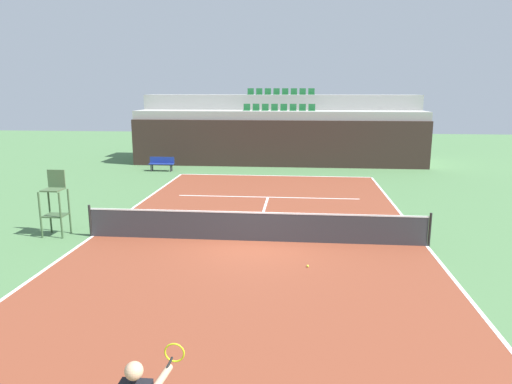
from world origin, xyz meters
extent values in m
plane|color=#477042|center=(0.00, 0.00, 0.00)|extent=(80.00, 80.00, 0.00)
cube|color=brown|center=(0.00, 0.00, 0.01)|extent=(11.00, 24.00, 0.01)
cube|color=white|center=(0.00, 11.95, 0.01)|extent=(11.00, 0.10, 0.00)
cube|color=white|center=(-5.45, 0.00, 0.01)|extent=(0.10, 24.00, 0.00)
cube|color=white|center=(5.45, 0.00, 0.01)|extent=(0.10, 24.00, 0.00)
cube|color=white|center=(0.00, 6.40, 0.01)|extent=(8.26, 0.10, 0.00)
cube|color=white|center=(0.00, 3.20, 0.01)|extent=(0.10, 6.40, 0.00)
cube|color=#33231E|center=(0.00, 15.20, 1.48)|extent=(18.86, 0.30, 2.95)
cube|color=#9E9E99|center=(0.00, 16.55, 1.75)|extent=(18.86, 2.40, 3.49)
cube|color=#9E9E99|center=(0.00, 18.95, 2.25)|extent=(18.86, 2.40, 4.49)
cube|color=#1E6633|center=(-2.13, 16.55, 3.51)|extent=(0.44, 0.44, 0.04)
cube|color=#1E6633|center=(-2.13, 16.75, 3.73)|extent=(0.44, 0.04, 0.40)
cube|color=#1E6633|center=(-1.52, 16.55, 3.51)|extent=(0.44, 0.44, 0.04)
cube|color=#1E6633|center=(-1.52, 16.75, 3.73)|extent=(0.44, 0.04, 0.40)
cube|color=#1E6633|center=(-0.91, 16.55, 3.51)|extent=(0.44, 0.44, 0.04)
cube|color=#1E6633|center=(-0.91, 16.75, 3.73)|extent=(0.44, 0.04, 0.40)
cube|color=#1E6633|center=(-0.30, 16.55, 3.51)|extent=(0.44, 0.44, 0.04)
cube|color=#1E6633|center=(-0.30, 16.75, 3.73)|extent=(0.44, 0.04, 0.40)
cube|color=#1E6633|center=(0.30, 16.55, 3.51)|extent=(0.44, 0.44, 0.04)
cube|color=#1E6633|center=(0.30, 16.75, 3.73)|extent=(0.44, 0.04, 0.40)
cube|color=#1E6633|center=(0.91, 16.55, 3.51)|extent=(0.44, 0.44, 0.04)
cube|color=#1E6633|center=(0.91, 16.75, 3.73)|extent=(0.44, 0.04, 0.40)
cube|color=#1E6633|center=(1.52, 16.55, 3.51)|extent=(0.44, 0.44, 0.04)
cube|color=#1E6633|center=(1.52, 16.75, 3.73)|extent=(0.44, 0.04, 0.40)
cube|color=#1E6633|center=(2.13, 16.55, 3.51)|extent=(0.44, 0.44, 0.04)
cube|color=#1E6633|center=(2.13, 16.75, 3.73)|extent=(0.44, 0.04, 0.40)
cube|color=#1E6633|center=(-2.13, 18.95, 4.51)|extent=(0.44, 0.44, 0.04)
cube|color=#1E6633|center=(-2.13, 19.15, 4.73)|extent=(0.44, 0.04, 0.40)
cube|color=#1E6633|center=(-1.52, 18.95, 4.51)|extent=(0.44, 0.44, 0.04)
cube|color=#1E6633|center=(-1.52, 19.15, 4.73)|extent=(0.44, 0.04, 0.40)
cube|color=#1E6633|center=(-0.91, 18.95, 4.51)|extent=(0.44, 0.44, 0.04)
cube|color=#1E6633|center=(-0.91, 19.15, 4.73)|extent=(0.44, 0.04, 0.40)
cube|color=#1E6633|center=(-0.30, 18.95, 4.51)|extent=(0.44, 0.44, 0.04)
cube|color=#1E6633|center=(-0.30, 19.15, 4.73)|extent=(0.44, 0.04, 0.40)
cube|color=#1E6633|center=(0.30, 18.95, 4.51)|extent=(0.44, 0.44, 0.04)
cube|color=#1E6633|center=(0.30, 19.15, 4.73)|extent=(0.44, 0.04, 0.40)
cube|color=#1E6633|center=(0.91, 18.95, 4.51)|extent=(0.44, 0.44, 0.04)
cube|color=#1E6633|center=(0.91, 19.15, 4.73)|extent=(0.44, 0.04, 0.40)
cube|color=#1E6633|center=(1.52, 18.95, 4.51)|extent=(0.44, 0.44, 0.04)
cube|color=#1E6633|center=(1.52, 19.15, 4.73)|extent=(0.44, 0.04, 0.40)
cube|color=#1E6633|center=(2.13, 18.95, 4.51)|extent=(0.44, 0.44, 0.04)
cube|color=#1E6633|center=(2.13, 19.15, 4.73)|extent=(0.44, 0.04, 0.40)
cylinder|color=black|center=(-5.50, 0.00, 0.55)|extent=(0.08, 0.08, 1.07)
cylinder|color=black|center=(5.50, 0.00, 0.55)|extent=(0.08, 0.08, 1.07)
cube|color=#333338|center=(0.00, 0.00, 0.47)|extent=(10.90, 0.02, 0.92)
cube|color=white|center=(0.00, 0.00, 0.96)|extent=(10.90, 0.04, 0.05)
sphere|color=tan|center=(-0.45, -9.78, 1.61)|extent=(0.22, 0.22, 0.22)
cylinder|color=tan|center=(-0.21, -9.48, 1.34)|extent=(0.09, 0.63, 0.20)
cylinder|color=black|center=(-0.21, -9.18, 1.34)|extent=(0.03, 0.28, 0.03)
torus|color=#BFD819|center=(-0.21, -8.92, 1.34)|extent=(0.28, 0.02, 0.28)
cylinder|color=#334C2D|center=(-7.05, -0.30, 0.78)|extent=(0.06, 0.06, 1.55)
cylinder|color=#334C2D|center=(-6.35, -0.30, 0.78)|extent=(0.06, 0.06, 1.55)
cylinder|color=#334C2D|center=(-7.05, 0.30, 0.78)|extent=(0.06, 0.06, 1.55)
cylinder|color=#334C2D|center=(-6.35, 0.30, 0.78)|extent=(0.06, 0.06, 1.55)
cube|color=#334C2D|center=(-6.70, 0.00, 0.70)|extent=(0.70, 0.60, 0.04)
cube|color=#3F5938|center=(-6.70, 0.00, 1.57)|extent=(0.60, 0.60, 0.05)
cube|color=#3F5938|center=(-6.70, 0.28, 1.90)|extent=(0.60, 0.04, 0.60)
cube|color=navy|center=(-6.90, 12.90, 0.45)|extent=(1.50, 0.40, 0.05)
cube|color=navy|center=(-6.90, 13.08, 0.67)|extent=(1.50, 0.04, 0.36)
cube|color=#2D2D33|center=(-7.50, 12.76, 0.21)|extent=(0.06, 0.06, 0.42)
cube|color=#2D2D33|center=(-6.30, 12.76, 0.21)|extent=(0.06, 0.06, 0.42)
cube|color=#2D2D33|center=(-7.50, 13.04, 0.21)|extent=(0.06, 0.06, 0.42)
cube|color=#2D2D33|center=(-6.30, 13.04, 0.21)|extent=(0.06, 0.06, 0.42)
sphere|color=#CCE033|center=(1.69, -2.17, 0.04)|extent=(0.07, 0.07, 0.07)
camera|label=1|loc=(1.42, -14.51, 4.79)|focal=33.02mm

